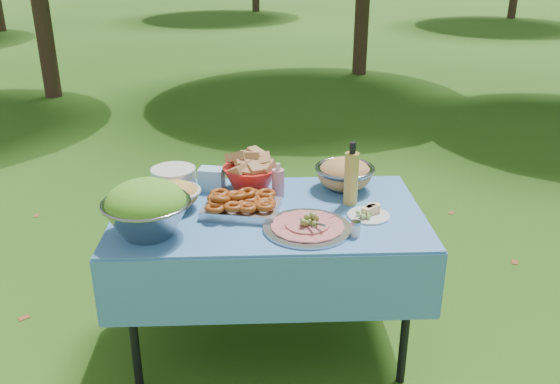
# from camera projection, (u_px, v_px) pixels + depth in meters

# --- Properties ---
(ground) EXTENTS (80.00, 80.00, 0.00)m
(ground) POSITION_uv_depth(u_px,v_px,m) (269.00, 342.00, 3.11)
(ground) COLOR #12390A
(ground) RESTS_ON ground
(picnic_table) EXTENTS (1.46, 0.86, 0.76)m
(picnic_table) POSITION_uv_depth(u_px,v_px,m) (269.00, 280.00, 2.97)
(picnic_table) COLOR #7EC2F3
(picnic_table) RESTS_ON ground
(salad_bowl) EXTENTS (0.48, 0.48, 0.25)m
(salad_bowl) POSITION_uv_depth(u_px,v_px,m) (146.00, 208.00, 2.54)
(salad_bowl) COLOR gray
(salad_bowl) RESTS_ON picnic_table
(pasta_bowl_white) EXTENTS (0.29, 0.29, 0.13)m
(pasta_bowl_white) POSITION_uv_depth(u_px,v_px,m) (176.00, 195.00, 2.83)
(pasta_bowl_white) COLOR silver
(pasta_bowl_white) RESTS_ON picnic_table
(plate_stack) EXTENTS (0.30, 0.30, 0.11)m
(plate_stack) POSITION_uv_depth(u_px,v_px,m) (174.00, 179.00, 3.05)
(plate_stack) COLOR silver
(plate_stack) RESTS_ON picnic_table
(wipes_box) EXTENTS (0.14, 0.11, 0.11)m
(wipes_box) POSITION_uv_depth(u_px,v_px,m) (211.00, 179.00, 3.05)
(wipes_box) COLOR #9DD4F2
(wipes_box) RESTS_ON picnic_table
(sanitizer_bottle) EXTENTS (0.07, 0.07, 0.18)m
(sanitizer_bottle) POSITION_uv_depth(u_px,v_px,m) (278.00, 180.00, 2.94)
(sanitizer_bottle) COLOR #CF7D91
(sanitizer_bottle) RESTS_ON picnic_table
(bread_bowl) EXTENTS (0.35, 0.35, 0.19)m
(bread_bowl) POSITION_uv_depth(u_px,v_px,m) (251.00, 172.00, 3.03)
(bread_bowl) COLOR red
(bread_bowl) RESTS_ON picnic_table
(pasta_bowl_steel) EXTENTS (0.33, 0.33, 0.16)m
(pasta_bowl_steel) POSITION_uv_depth(u_px,v_px,m) (345.00, 174.00, 3.05)
(pasta_bowl_steel) COLOR gray
(pasta_bowl_steel) RESTS_ON picnic_table
(fried_tray) EXTENTS (0.39, 0.31, 0.08)m
(fried_tray) POSITION_uv_depth(u_px,v_px,m) (241.00, 205.00, 2.79)
(fried_tray) COLOR #B6B7BB
(fried_tray) RESTS_ON picnic_table
(charcuterie_platter) EXTENTS (0.41, 0.41, 0.09)m
(charcuterie_platter) POSITION_uv_depth(u_px,v_px,m) (307.00, 220.00, 2.62)
(charcuterie_platter) COLOR #A5A7AC
(charcuterie_platter) RESTS_ON picnic_table
(oil_bottle) EXTENTS (0.09, 0.09, 0.31)m
(oil_bottle) POSITION_uv_depth(u_px,v_px,m) (351.00, 173.00, 2.84)
(oil_bottle) COLOR gold
(oil_bottle) RESTS_ON picnic_table
(cheese_plate) EXTENTS (0.23, 0.23, 0.05)m
(cheese_plate) POSITION_uv_depth(u_px,v_px,m) (369.00, 211.00, 2.75)
(cheese_plate) COLOR silver
(cheese_plate) RESTS_ON picnic_table
(shaker) EXTENTS (0.05, 0.05, 0.07)m
(shaker) POSITION_uv_depth(u_px,v_px,m) (356.00, 229.00, 2.57)
(shaker) COLOR white
(shaker) RESTS_ON picnic_table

